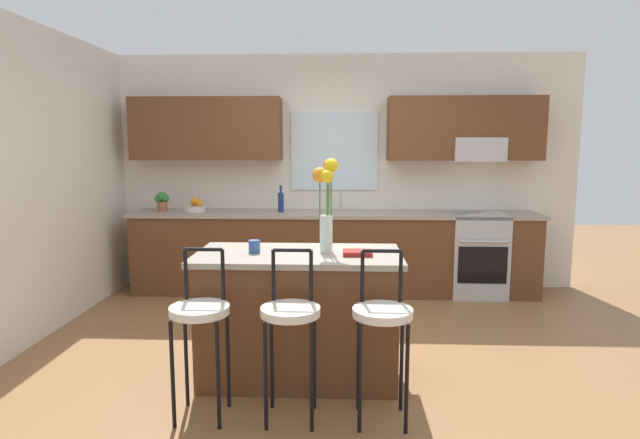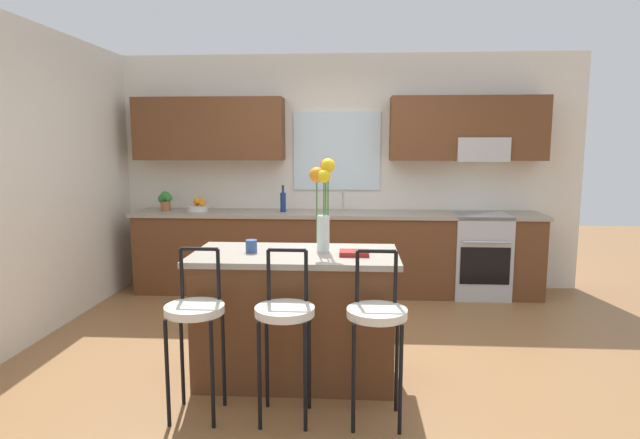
% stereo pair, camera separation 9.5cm
% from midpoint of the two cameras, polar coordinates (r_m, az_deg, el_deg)
% --- Properties ---
extents(ground_plane, '(14.00, 14.00, 0.00)m').
position_cam_midpoint_polar(ground_plane, '(4.48, 1.55, -13.80)').
color(ground_plane, olive).
extents(wall_left, '(0.12, 4.60, 2.70)m').
position_cam_midpoint_polar(wall_left, '(5.22, -27.66, 3.66)').
color(wall_left, silver).
rests_on(wall_left, ground).
extents(back_wall_assembly, '(5.60, 0.50, 2.70)m').
position_cam_midpoint_polar(back_wall_assembly, '(6.14, 2.58, 6.57)').
color(back_wall_assembly, silver).
rests_on(back_wall_assembly, ground).
extents(counter_run, '(4.56, 0.64, 0.92)m').
position_cam_midpoint_polar(counter_run, '(5.98, 2.17, -3.54)').
color(counter_run, brown).
rests_on(counter_run, ground).
extents(sink_faucet, '(0.02, 0.13, 0.23)m').
position_cam_midpoint_polar(sink_faucet, '(6.03, 2.97, 2.28)').
color(sink_faucet, '#B7BABC').
rests_on(sink_faucet, counter_run).
extents(oven_range, '(0.60, 0.64, 0.92)m').
position_cam_midpoint_polar(oven_range, '(6.13, 17.28, -3.67)').
color(oven_range, '#B7BABC').
rests_on(oven_range, ground).
extents(kitchen_island, '(1.44, 0.74, 0.92)m').
position_cam_midpoint_polar(kitchen_island, '(3.82, -1.93, -10.34)').
color(kitchen_island, brown).
rests_on(kitchen_island, ground).
extents(bar_stool_near, '(0.36, 0.36, 1.04)m').
position_cam_midpoint_polar(bar_stool_near, '(3.32, -12.59, -10.28)').
color(bar_stool_near, black).
rests_on(bar_stool_near, ground).
extents(bar_stool_middle, '(0.36, 0.36, 1.04)m').
position_cam_midpoint_polar(bar_stool_middle, '(3.21, -2.96, -10.71)').
color(bar_stool_middle, black).
rests_on(bar_stool_middle, ground).
extents(bar_stool_far, '(0.36, 0.36, 1.04)m').
position_cam_midpoint_polar(bar_stool_far, '(3.20, 7.05, -10.84)').
color(bar_stool_far, black).
rests_on(bar_stool_far, ground).
extents(flower_vase, '(0.18, 0.16, 0.66)m').
position_cam_midpoint_polar(flower_vase, '(3.66, 1.07, 2.60)').
color(flower_vase, silver).
rests_on(flower_vase, kitchen_island).
extents(mug_ceramic, '(0.08, 0.08, 0.09)m').
position_cam_midpoint_polar(mug_ceramic, '(3.72, -6.74, -2.90)').
color(mug_ceramic, '#33518C').
rests_on(mug_ceramic, kitchen_island).
extents(cookbook, '(0.20, 0.15, 0.03)m').
position_cam_midpoint_polar(cookbook, '(3.61, 4.49, -3.66)').
color(cookbook, maroon).
rests_on(cookbook, kitchen_island).
extents(fruit_bowl_oranges, '(0.24, 0.24, 0.16)m').
position_cam_midpoint_polar(fruit_bowl_oranges, '(6.14, -12.68, 1.37)').
color(fruit_bowl_oranges, silver).
rests_on(fruit_bowl_oranges, counter_run).
extents(bottle_olive_oil, '(0.06, 0.06, 0.30)m').
position_cam_midpoint_polar(bottle_olive_oil, '(5.93, -3.58, 1.97)').
color(bottle_olive_oil, navy).
rests_on(bottle_olive_oil, counter_run).
extents(potted_plant_small, '(0.17, 0.11, 0.22)m').
position_cam_midpoint_polar(potted_plant_small, '(6.25, -16.05, 2.04)').
color(potted_plant_small, '#9E5B3D').
rests_on(potted_plant_small, counter_run).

